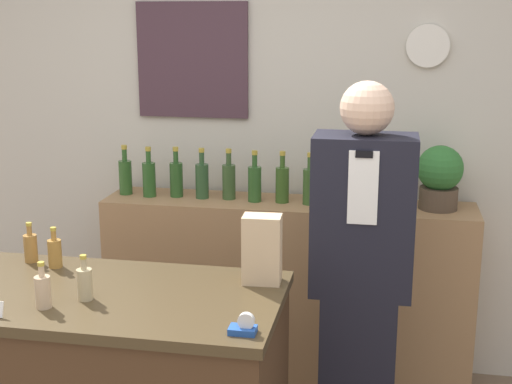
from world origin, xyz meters
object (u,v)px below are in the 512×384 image
object	(u,v)px
paper_bag	(262,249)
tape_dispenser	(244,327)
shopkeeper	(361,279)
potted_plant	(440,176)

from	to	relation	value
paper_bag	tape_dispenser	xyz separation A→B (m)	(0.02, -0.46, -0.11)
shopkeeper	potted_plant	size ratio (longest dim) A/B	5.22
potted_plant	paper_bag	bearing A→B (deg)	-123.36
shopkeeper	paper_bag	world-z (taller)	shopkeeper
tape_dispenser	potted_plant	bearing A→B (deg)	65.87
shopkeeper	tape_dispenser	bearing A→B (deg)	-111.25
potted_plant	paper_bag	world-z (taller)	potted_plant
potted_plant	tape_dispenser	world-z (taller)	potted_plant
potted_plant	paper_bag	xyz separation A→B (m)	(-0.72, -1.10, -0.08)
potted_plant	paper_bag	distance (m)	1.32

